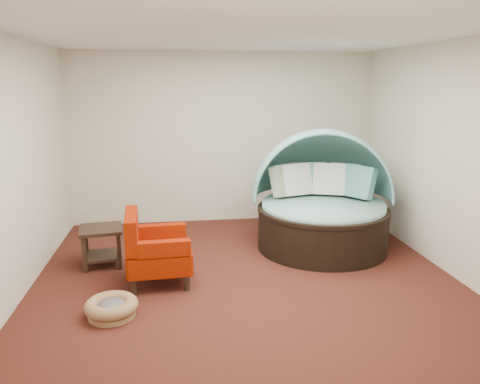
{
  "coord_description": "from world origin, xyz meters",
  "views": [
    {
      "loc": [
        -0.8,
        -5.22,
        2.28
      ],
      "look_at": [
        0.01,
        0.6,
        0.92
      ],
      "focal_mm": 35.0,
      "sensor_mm": 36.0,
      "label": 1
    }
  ],
  "objects": [
    {
      "name": "floor",
      "position": [
        0.0,
        0.0,
        0.0
      ],
      "size": [
        5.0,
        5.0,
        0.0
      ],
      "primitive_type": "plane",
      "color": "#4A1C15",
      "rests_on": "ground"
    },
    {
      "name": "wall_front",
      "position": [
        0.0,
        -2.5,
        1.4
      ],
      "size": [
        5.0,
        0.0,
        5.0
      ],
      "primitive_type": "plane",
      "rotation": [
        -1.57,
        0.0,
        0.0
      ],
      "color": "beige",
      "rests_on": "floor"
    },
    {
      "name": "wall_back",
      "position": [
        0.0,
        2.5,
        1.4
      ],
      "size": [
        5.0,
        0.0,
        5.0
      ],
      "primitive_type": "plane",
      "rotation": [
        1.57,
        0.0,
        0.0
      ],
      "color": "beige",
      "rests_on": "floor"
    },
    {
      "name": "canopy_daybed",
      "position": [
        1.25,
        0.99,
        0.78
      ],
      "size": [
        2.19,
        2.14,
        1.68
      ],
      "rotation": [
        0.0,
        0.0,
        -0.19
      ],
      "color": "black",
      "rests_on": "floor"
    },
    {
      "name": "wall_left",
      "position": [
        -2.5,
        0.0,
        1.4
      ],
      "size": [
        0.0,
        5.0,
        5.0
      ],
      "primitive_type": "plane",
      "rotation": [
        1.57,
        0.0,
        1.57
      ],
      "color": "beige",
      "rests_on": "floor"
    },
    {
      "name": "side_table",
      "position": [
        -1.77,
        0.66,
        0.32
      ],
      "size": [
        0.58,
        0.58,
        0.5
      ],
      "rotation": [
        0.0,
        0.0,
        0.13
      ],
      "color": "black",
      "rests_on": "floor"
    },
    {
      "name": "ceiling",
      "position": [
        0.0,
        0.0,
        2.8
      ],
      "size": [
        5.0,
        5.0,
        0.0
      ],
      "primitive_type": "plane",
      "rotation": [
        3.14,
        0.0,
        0.0
      ],
      "color": "white",
      "rests_on": "wall_back"
    },
    {
      "name": "red_armchair",
      "position": [
        -1.08,
        0.01,
        0.4
      ],
      "size": [
        0.78,
        0.78,
        0.87
      ],
      "rotation": [
        0.0,
        0.0,
        0.06
      ],
      "color": "black",
      "rests_on": "floor"
    },
    {
      "name": "wall_right",
      "position": [
        2.5,
        0.0,
        1.4
      ],
      "size": [
        0.0,
        5.0,
        5.0
      ],
      "primitive_type": "plane",
      "rotation": [
        1.57,
        0.0,
        -1.57
      ],
      "color": "beige",
      "rests_on": "floor"
    },
    {
      "name": "pet_basket",
      "position": [
        -1.48,
        -0.78,
        0.1
      ],
      "size": [
        0.69,
        0.69,
        0.18
      ],
      "rotation": [
        0.0,
        0.0,
        0.37
      ],
      "color": "olive",
      "rests_on": "floor"
    }
  ]
}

